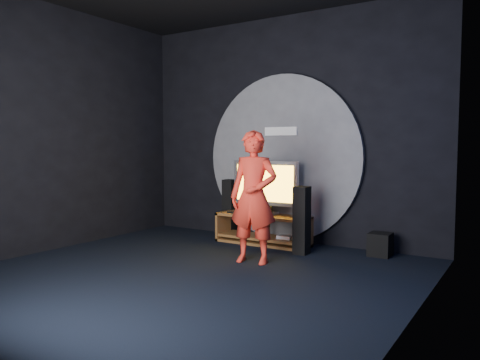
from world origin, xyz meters
name	(u,v)px	position (x,y,z in m)	size (l,w,h in m)	color
floor	(184,277)	(0.00, 0.00, 0.00)	(5.00, 5.00, 0.00)	black
back_wall	(284,130)	(0.00, 2.50, 1.75)	(5.00, 0.04, 3.50)	black
left_wall	(44,128)	(-2.50, 0.00, 1.75)	(0.04, 5.00, 3.50)	black
right_wall	(416,115)	(2.50, 0.00, 1.75)	(0.04, 5.00, 3.50)	black
wall_disc_panel	(282,158)	(0.00, 2.44, 1.30)	(2.60, 0.11, 2.60)	#515156
media_console	(263,231)	(-0.11, 2.05, 0.19)	(1.47, 0.45, 0.45)	brown
tv	(265,185)	(-0.12, 2.12, 0.90)	(1.09, 0.22, 0.82)	silver
center_speaker	(258,211)	(-0.12, 1.91, 0.53)	(0.40, 0.15, 0.15)	black
remote	(233,212)	(-0.60, 1.93, 0.46)	(0.18, 0.05, 0.02)	black
tower_speaker_left	(230,208)	(-0.90, 2.32, 0.47)	(0.19, 0.21, 0.94)	black
tower_speaker_right	(302,220)	(0.66, 1.76, 0.47)	(0.19, 0.21, 0.94)	black
subwoofer	(380,244)	(1.61, 2.22, 0.16)	(0.29, 0.29, 0.32)	black
player	(254,197)	(0.34, 1.00, 0.85)	(0.62, 0.41, 1.69)	red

